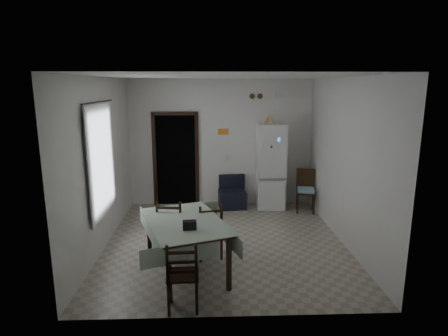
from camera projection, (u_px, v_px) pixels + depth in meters
ground at (225, 241)px, 6.76m from camera, size 4.50×4.50×0.00m
ceiling at (225, 76)px, 6.13m from camera, size 4.20×4.50×0.02m
wall_back at (221, 143)px, 8.64m from camera, size 4.20×0.02×2.90m
wall_front at (233, 203)px, 4.25m from camera, size 4.20×0.02×2.90m
wall_left at (102, 164)px, 6.37m from camera, size 0.02×4.50×2.90m
wall_right at (345, 162)px, 6.52m from camera, size 0.02×4.50×2.90m
doorway at (177, 158)px, 8.88m from camera, size 1.06×0.52×2.22m
window_recess at (95, 160)px, 6.15m from camera, size 0.10×1.20×1.60m
curtain at (102, 160)px, 6.15m from camera, size 0.02×1.45×1.85m
curtain_rod at (98, 102)px, 5.95m from camera, size 0.02×1.60×0.02m
calendar at (223, 136)px, 8.59m from camera, size 0.28×0.02×0.40m
calendar_image at (223, 132)px, 8.57m from camera, size 0.24×0.01×0.14m
light_switch at (228, 158)px, 8.71m from camera, size 0.08×0.02×0.12m
vent_left at (252, 96)px, 8.42m from camera, size 0.12×0.03×0.12m
vent_right at (260, 96)px, 8.43m from camera, size 0.12×0.03×0.12m
emergency_light at (281, 95)px, 8.41m from camera, size 0.25×0.07×0.09m
fridge at (271, 166)px, 8.47m from camera, size 0.64×0.64×1.94m
tan_cone at (269, 119)px, 8.17m from camera, size 0.26×0.26×0.20m
navy_seat at (232, 192)px, 8.57m from camera, size 0.65×0.63×0.72m
corner_chair at (306, 191)px, 8.26m from camera, size 0.48×0.48×0.94m
dining_table at (186, 247)px, 5.54m from camera, size 1.51×1.84×0.83m
black_bag at (190, 225)px, 5.12m from camera, size 0.19×0.13×0.12m
dining_chair_far_left at (172, 228)px, 6.07m from camera, size 0.47×0.47×1.00m
dining_chair_far_right at (209, 230)px, 6.07m from camera, size 0.48×0.48×0.93m
dining_chair_near_head at (183, 274)px, 4.65m from camera, size 0.41×0.41×0.93m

